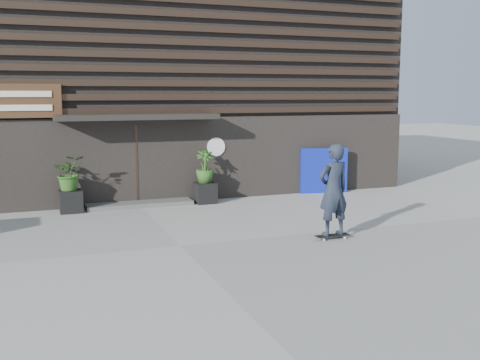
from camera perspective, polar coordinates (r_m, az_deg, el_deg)
name	(u,v)px	position (r m, az deg, el deg)	size (l,w,h in m)	color
ground	(180,246)	(12.05, -6.08, -6.64)	(80.00, 80.00, 0.00)	#9E9C95
entrance_step	(140,204)	(16.42, -10.10, -2.39)	(3.00, 0.80, 0.12)	#4E4E4B
planter_pot_left	(71,201)	(15.96, -16.72, -2.07)	(0.60, 0.60, 0.60)	black
bamboo_left	(70,173)	(15.84, -16.84, 0.70)	(0.86, 0.75, 0.96)	#2D591E
planter_pot_right	(205,193)	(16.63, -3.55, -1.30)	(0.60, 0.60, 0.60)	black
bamboo_right	(205,167)	(16.51, -3.57, 1.37)	(0.54, 0.54, 0.96)	#2D591E
blue_tarp	(324,170)	(18.43, 8.49, 0.96)	(1.56, 0.12, 1.46)	#0B1997
building	(110,72)	(21.44, -13.04, 10.63)	(18.00, 11.00, 8.00)	black
skateboarder	(333,190)	(12.47, 9.43, -0.99)	(0.79, 0.57, 2.12)	black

